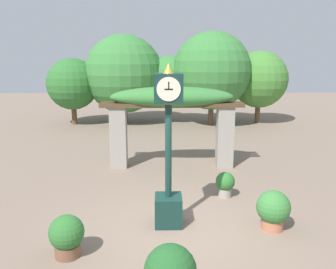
{
  "coord_description": "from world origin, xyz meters",
  "views": [
    {
      "loc": [
        -0.32,
        -7.09,
        3.68
      ],
      "look_at": [
        -0.19,
        0.78,
        1.96
      ],
      "focal_mm": 38.0,
      "sensor_mm": 36.0,
      "label": 1
    }
  ],
  "objects_px": {
    "potted_plant_far_left": "(273,209)",
    "potted_plant_near_right": "(225,183)",
    "pedestal_clock": "(168,153)",
    "potted_plant_far_right": "(67,235)"
  },
  "relations": [
    {
      "from": "potted_plant_near_right",
      "to": "potted_plant_far_left",
      "type": "height_order",
      "value": "potted_plant_far_left"
    },
    {
      "from": "potted_plant_near_right",
      "to": "potted_plant_far_right",
      "type": "distance_m",
      "value": 4.49
    },
    {
      "from": "potted_plant_far_left",
      "to": "potted_plant_near_right",
      "type": "bearing_deg",
      "value": 111.31
    },
    {
      "from": "potted_plant_near_right",
      "to": "potted_plant_far_right",
      "type": "bearing_deg",
      "value": -140.53
    },
    {
      "from": "pedestal_clock",
      "to": "potted_plant_far_right",
      "type": "height_order",
      "value": "pedestal_clock"
    },
    {
      "from": "potted_plant_near_right",
      "to": "potted_plant_far_right",
      "type": "xyz_separation_m",
      "value": [
        -3.47,
        -2.86,
        0.05
      ]
    },
    {
      "from": "potted_plant_far_right",
      "to": "pedestal_clock",
      "type": "bearing_deg",
      "value": 33.53
    },
    {
      "from": "pedestal_clock",
      "to": "potted_plant_far_right",
      "type": "bearing_deg",
      "value": -146.47
    },
    {
      "from": "pedestal_clock",
      "to": "potted_plant_near_right",
      "type": "relative_size",
      "value": 5.19
    },
    {
      "from": "pedestal_clock",
      "to": "potted_plant_far_right",
      "type": "relative_size",
      "value": 4.36
    }
  ]
}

